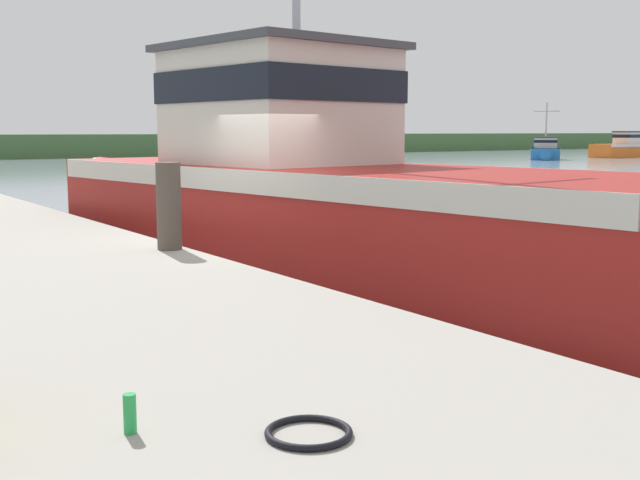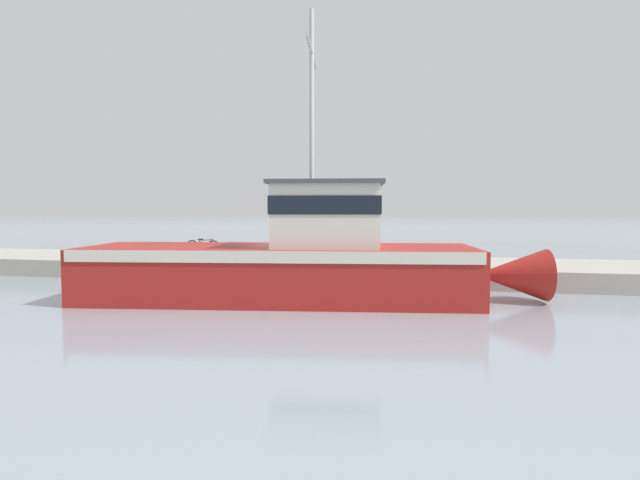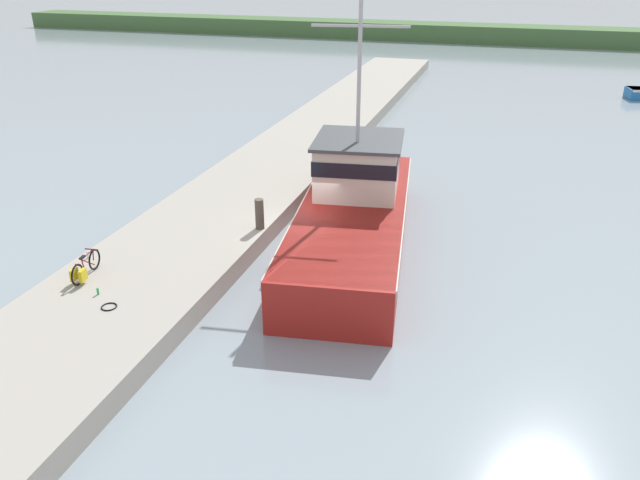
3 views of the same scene
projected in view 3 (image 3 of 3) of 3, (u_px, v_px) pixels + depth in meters
ground_plane at (305, 245)px, 23.01m from camera, size 320.00×320.00×0.00m
dock_pier at (210, 224)px, 23.89m from camera, size 5.10×80.00×0.72m
fishing_boat_main at (355, 208)px, 22.80m from camera, size 5.33×14.51×8.95m
bicycle_touring at (84, 269)px, 19.02m from camera, size 0.56×1.69×0.74m
mooring_post at (260, 214)px, 22.41m from camera, size 0.32×0.32×1.13m
hose_coil at (109, 307)px, 17.63m from camera, size 0.45×0.45×0.04m
water_bottle_on_curb at (98, 291)px, 18.25m from camera, size 0.07×0.07×0.21m
water_bottle_by_bike at (88, 255)px, 20.40m from camera, size 0.06×0.06×0.25m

